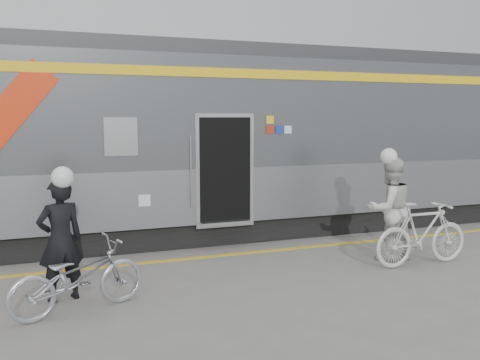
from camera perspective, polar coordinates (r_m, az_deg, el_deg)
name	(u,v)px	position (r m, az deg, el deg)	size (l,w,h in m)	color
ground	(264,292)	(7.78, 2.73, -12.50)	(90.00, 90.00, 0.00)	slate
train	(103,144)	(11.00, -15.14, 3.97)	(24.00, 3.17, 4.10)	black
safety_strip	(220,256)	(9.70, -2.23, -8.47)	(24.00, 0.12, 0.01)	yellow
man	(60,240)	(7.65, -19.53, -6.36)	(0.64, 0.42, 1.76)	black
bicycle_left	(78,277)	(7.22, -17.74, -10.33)	(0.64, 1.84, 0.97)	#B1B3B9
woman	(389,209)	(9.68, 16.42, -3.11)	(0.91, 0.71, 1.88)	silver
bicycle_right	(422,234)	(9.51, 19.77, -5.70)	(0.54, 1.90, 1.14)	silver
helmet_man	(57,167)	(7.49, -19.85, 1.35)	(0.31, 0.31, 0.31)	white
helmet_woman	(391,149)	(9.55, 16.64, 3.34)	(0.30, 0.30, 0.30)	white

